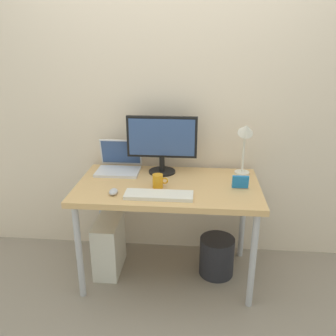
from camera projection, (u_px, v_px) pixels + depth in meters
name	position (u px, v px, depth m)	size (l,w,h in m)	color
ground_plane	(168.00, 273.00, 2.74)	(6.00, 6.00, 0.00)	gray
back_wall	(173.00, 95.00, 2.68)	(4.40, 0.04, 2.60)	beige
desk	(168.00, 193.00, 2.51)	(1.27, 0.71, 0.75)	tan
monitor	(162.00, 141.00, 2.61)	(0.52, 0.20, 0.43)	black
laptop	(119.00, 163.00, 2.72)	(0.32, 0.27, 0.23)	silver
desk_lamp	(245.00, 137.00, 2.54)	(0.11, 0.16, 0.42)	silver
keyboard	(159.00, 195.00, 2.28)	(0.44, 0.14, 0.02)	silver
mouse	(113.00, 192.00, 2.32)	(0.06, 0.09, 0.03)	#B2B2B7
coffee_mug	(158.00, 181.00, 2.41)	(0.11, 0.07, 0.09)	orange
photo_frame	(240.00, 182.00, 2.40)	(0.11, 0.02, 0.09)	#1E72BF
computer_tower	(109.00, 245.00, 2.73)	(0.18, 0.36, 0.42)	silver
wastebasket	(217.00, 256.00, 2.70)	(0.26, 0.26, 0.30)	#232328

